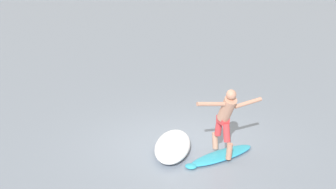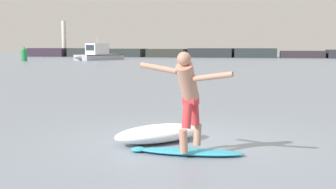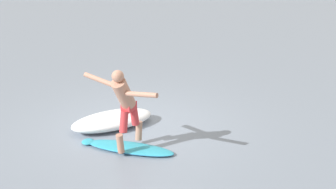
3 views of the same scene
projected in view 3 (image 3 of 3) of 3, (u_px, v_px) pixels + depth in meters
The scene contains 4 objects.
ground_plane at pixel (135, 127), 10.07m from camera, with size 200.00×200.00×0.00m, color gray.
surfboard at pixel (129, 148), 9.08m from camera, with size 1.93×0.56×0.22m.
surfer at pixel (125, 102), 8.61m from camera, with size 1.58×0.88×1.63m.
wave_foam_at_tail at pixel (112, 120), 10.00m from camera, with size 1.81×1.88×0.33m.
Camera 3 is at (3.68, -8.41, 4.26)m, focal length 50.00 mm.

